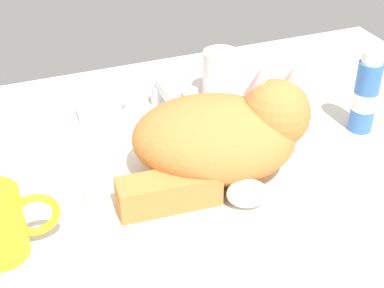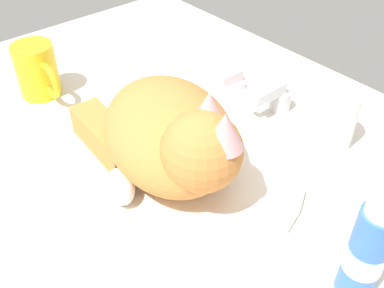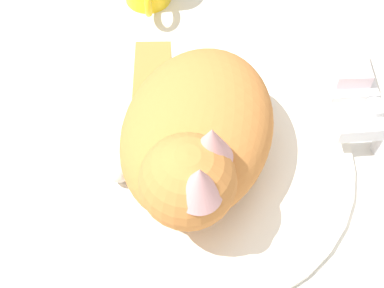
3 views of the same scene
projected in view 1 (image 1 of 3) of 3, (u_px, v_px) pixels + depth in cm
name	position (u px, v px, depth cm)	size (l,w,h in cm)	color
ground_plane	(213.00, 185.00, 84.76)	(110.00, 82.50, 3.00)	silver
sink_basin	(213.00, 174.00, 83.65)	(37.97, 37.97, 1.02)	white
faucet	(163.00, 95.00, 100.20)	(14.12, 8.88, 5.48)	silver
cat	(225.00, 136.00, 79.81)	(30.59, 23.71, 15.33)	#D17F3D
rinse_cup	(220.00, 74.00, 102.29)	(6.32, 6.32, 8.80)	white
soap_dish	(97.00, 119.00, 96.68)	(9.00, 6.40, 1.20)	white
soap_bar	(96.00, 110.00, 95.76)	(6.32, 4.64, 2.15)	silver
toothpaste_bottle	(366.00, 95.00, 91.50)	(4.05, 4.05, 13.96)	#3870C6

